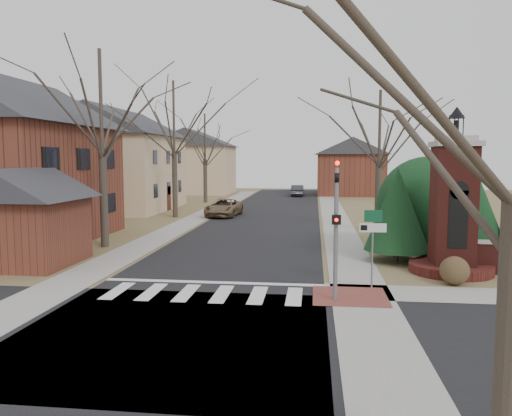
# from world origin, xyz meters

# --- Properties ---
(ground) EXTENTS (120.00, 120.00, 0.00)m
(ground) POSITION_xyz_m (0.00, 0.00, 0.00)
(ground) COLOR olive
(ground) RESTS_ON ground
(main_street) EXTENTS (8.00, 70.00, 0.01)m
(main_street) POSITION_xyz_m (0.00, 22.00, 0.01)
(main_street) COLOR black
(main_street) RESTS_ON ground
(cross_street) EXTENTS (120.00, 8.00, 0.01)m
(cross_street) POSITION_xyz_m (0.00, -3.00, 0.01)
(cross_street) COLOR black
(cross_street) RESTS_ON ground
(crosswalk_zone) EXTENTS (8.00, 2.20, 0.02)m
(crosswalk_zone) POSITION_xyz_m (0.00, 0.80, 0.01)
(crosswalk_zone) COLOR silver
(crosswalk_zone) RESTS_ON ground
(stop_bar) EXTENTS (8.00, 0.35, 0.02)m
(stop_bar) POSITION_xyz_m (0.00, 2.30, 0.01)
(stop_bar) COLOR silver
(stop_bar) RESTS_ON ground
(sidewalk_right_main) EXTENTS (2.00, 60.00, 0.02)m
(sidewalk_right_main) POSITION_xyz_m (5.20, 22.00, 0.01)
(sidewalk_right_main) COLOR gray
(sidewalk_right_main) RESTS_ON ground
(sidewalk_left) EXTENTS (2.00, 60.00, 0.02)m
(sidewalk_left) POSITION_xyz_m (-5.20, 22.00, 0.01)
(sidewalk_left) COLOR gray
(sidewalk_left) RESTS_ON ground
(curb_apron) EXTENTS (2.40, 2.40, 0.02)m
(curb_apron) POSITION_xyz_m (4.80, 1.00, 0.01)
(curb_apron) COLOR brown
(curb_apron) RESTS_ON ground
(traffic_signal_pole) EXTENTS (0.28, 0.41, 4.50)m
(traffic_signal_pole) POSITION_xyz_m (4.30, 0.57, 2.59)
(traffic_signal_pole) COLOR slate
(traffic_signal_pole) RESTS_ON ground
(sign_post) EXTENTS (0.90, 0.07, 2.75)m
(sign_post) POSITION_xyz_m (5.59, 1.99, 1.95)
(sign_post) COLOR slate
(sign_post) RESTS_ON ground
(brick_gate_monument) EXTENTS (3.20, 3.20, 6.47)m
(brick_gate_monument) POSITION_xyz_m (9.00, 4.99, 2.17)
(brick_gate_monument) COLOR #531E18
(brick_gate_monument) RESTS_ON ground
(house_brick_left) EXTENTS (9.80, 11.80, 9.42)m
(house_brick_left) POSITION_xyz_m (-13.01, 9.99, 4.66)
(house_brick_left) COLOR brown
(house_brick_left) RESTS_ON ground
(house_stucco_left) EXTENTS (9.80, 12.80, 9.28)m
(house_stucco_left) POSITION_xyz_m (-13.50, 27.00, 4.59)
(house_stucco_left) COLOR #CDAD88
(house_stucco_left) RESTS_ON ground
(garage_left) EXTENTS (4.80, 4.80, 4.29)m
(garage_left) POSITION_xyz_m (-8.52, 4.49, 2.24)
(garage_left) COLOR brown
(garage_left) RESTS_ON ground
(house_distant_left) EXTENTS (10.80, 8.80, 8.53)m
(house_distant_left) POSITION_xyz_m (-12.01, 48.00, 4.25)
(house_distant_left) COLOR #CDAD88
(house_distant_left) RESTS_ON ground
(house_distant_right) EXTENTS (8.80, 8.80, 7.30)m
(house_distant_right) POSITION_xyz_m (7.99, 47.99, 3.65)
(house_distant_right) COLOR brown
(house_distant_right) RESTS_ON ground
(evergreen_near) EXTENTS (2.80, 2.80, 4.10)m
(evergreen_near) POSITION_xyz_m (7.20, 7.00, 2.30)
(evergreen_near) COLOR #473D33
(evergreen_near) RESTS_ON ground
(evergreen_mid) EXTENTS (3.40, 3.40, 4.70)m
(evergreen_mid) POSITION_xyz_m (10.50, 8.20, 2.60)
(evergreen_mid) COLOR #473D33
(evergreen_mid) RESTS_ON ground
(evergreen_mass) EXTENTS (4.80, 4.80, 4.80)m
(evergreen_mass) POSITION_xyz_m (9.00, 9.50, 2.40)
(evergreen_mass) COLOR black
(evergreen_mass) RESTS_ON ground
(bare_tree_0) EXTENTS (8.05, 8.05, 11.15)m
(bare_tree_0) POSITION_xyz_m (-7.00, 9.00, 7.70)
(bare_tree_0) COLOR #473D33
(bare_tree_0) RESTS_ON ground
(bare_tree_1) EXTENTS (8.40, 8.40, 11.64)m
(bare_tree_1) POSITION_xyz_m (-7.00, 22.00, 8.03)
(bare_tree_1) COLOR #473D33
(bare_tree_1) RESTS_ON ground
(bare_tree_2) EXTENTS (7.35, 7.35, 10.19)m
(bare_tree_2) POSITION_xyz_m (-7.50, 35.00, 7.03)
(bare_tree_2) COLOR #473D33
(bare_tree_2) RESTS_ON ground
(bare_tree_3) EXTENTS (7.00, 7.00, 9.70)m
(bare_tree_3) POSITION_xyz_m (7.50, 16.00, 6.69)
(bare_tree_3) COLOR #473D33
(bare_tree_3) RESTS_ON ground
(pickup_truck) EXTENTS (2.57, 4.99, 1.35)m
(pickup_truck) POSITION_xyz_m (-3.40, 23.08, 0.67)
(pickup_truck) COLOR brown
(pickup_truck) RESTS_ON ground
(distant_car) EXTENTS (1.45, 4.05, 1.33)m
(distant_car) POSITION_xyz_m (1.60, 44.79, 0.67)
(distant_car) COLOR #393C41
(distant_car) RESTS_ON ground
(dry_shrub_left) EXTENTS (1.03, 1.03, 1.03)m
(dry_shrub_left) POSITION_xyz_m (8.60, 3.00, 0.52)
(dry_shrub_left) COLOR #4F3B24
(dry_shrub_left) RESTS_ON ground
(dry_shrub_right) EXTENTS (0.68, 0.68, 0.68)m
(dry_shrub_right) POSITION_xyz_m (9.30, 4.60, 0.34)
(dry_shrub_right) COLOR brown
(dry_shrub_right) RESTS_ON ground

